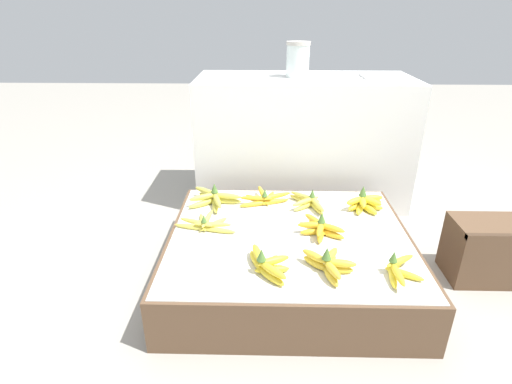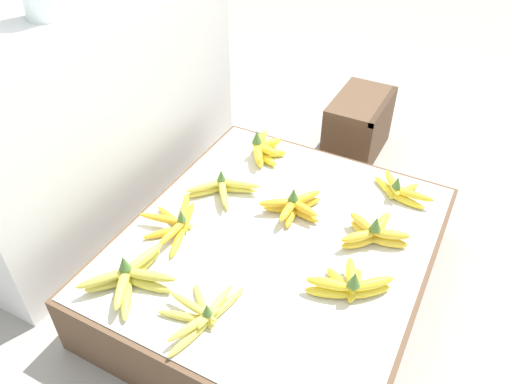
{
  "view_description": "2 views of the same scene",
  "coord_description": "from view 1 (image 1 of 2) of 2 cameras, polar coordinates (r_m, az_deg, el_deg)",
  "views": [
    {
      "loc": [
        -0.11,
        -1.48,
        1.11
      ],
      "look_at": [
        -0.15,
        0.13,
        0.36
      ],
      "focal_mm": 28.0,
      "sensor_mm": 36.0,
      "label": 1
    },
    {
      "loc": [
        -1.01,
        -0.46,
        1.32
      ],
      "look_at": [
        0.05,
        0.1,
        0.34
      ],
      "focal_mm": 35.0,
      "sensor_mm": 36.0,
      "label": 2
    }
  ],
  "objects": [
    {
      "name": "ground_plane",
      "position": [
        1.85,
        4.56,
        -11.94
      ],
      "size": [
        10.0,
        10.0,
        0.0
      ],
      "primitive_type": "plane",
      "color": "gray"
    },
    {
      "name": "display_platform",
      "position": [
        1.79,
        4.69,
        -9.07
      ],
      "size": [
        1.03,
        0.91,
        0.22
      ],
      "color": "brown",
      "rests_on": "ground_plane"
    },
    {
      "name": "back_vendor_table",
      "position": [
        2.46,
        6.61,
        7.34
      ],
      "size": [
        1.24,
        0.53,
        0.75
      ],
      "color": "white",
      "rests_on": "ground_plane"
    },
    {
      "name": "wooden_crate",
      "position": [
        2.05,
        30.53,
        -7.17
      ],
      "size": [
        0.36,
        0.22,
        0.27
      ],
      "color": "brown",
      "rests_on": "ground_plane"
    },
    {
      "name": "banana_bunch_front_midleft",
      "position": [
        1.48,
        1.55,
        -10.27
      ],
      "size": [
        0.16,
        0.23,
        0.11
      ],
      "color": "yellow",
      "rests_on": "display_platform"
    },
    {
      "name": "banana_bunch_front_midright",
      "position": [
        1.51,
        10.37,
        -10.05
      ],
      "size": [
        0.2,
        0.21,
        0.11
      ],
      "color": "gold",
      "rests_on": "display_platform"
    },
    {
      "name": "banana_bunch_front_right",
      "position": [
        1.55,
        19.62,
        -10.29
      ],
      "size": [
        0.14,
        0.22,
        0.09
      ],
      "color": "yellow",
      "rests_on": "display_platform"
    },
    {
      "name": "banana_bunch_middle_left",
      "position": [
        1.77,
        -7.17,
        -4.52
      ],
      "size": [
        0.28,
        0.18,
        0.08
      ],
      "color": "#DBCC4C",
      "rests_on": "display_platform"
    },
    {
      "name": "banana_bunch_middle_midright",
      "position": [
        1.73,
        9.14,
        -5.08
      ],
      "size": [
        0.2,
        0.2,
        0.1
      ],
      "color": "gold",
      "rests_on": "display_platform"
    },
    {
      "name": "banana_bunch_back_left",
      "position": [
        1.97,
        -6.08,
        -0.9
      ],
      "size": [
        0.26,
        0.24,
        0.1
      ],
      "color": "gold",
      "rests_on": "display_platform"
    },
    {
      "name": "banana_bunch_back_midleft",
      "position": [
        1.98,
        1.18,
        -0.9
      ],
      "size": [
        0.26,
        0.2,
        0.09
      ],
      "color": "gold",
      "rests_on": "display_platform"
    },
    {
      "name": "banana_bunch_back_midright",
      "position": [
        1.95,
        7.56,
        -1.39
      ],
      "size": [
        0.16,
        0.23,
        0.09
      ],
      "color": "#DBCC4C",
      "rests_on": "display_platform"
    },
    {
      "name": "banana_bunch_back_right",
      "position": [
        1.98,
        15.33,
        -1.52
      ],
      "size": [
        0.2,
        0.15,
        0.11
      ],
      "color": "yellow",
      "rests_on": "display_platform"
    },
    {
      "name": "glass_jar",
      "position": [
        2.36,
        6.0,
        18.33
      ],
      "size": [
        0.14,
        0.14,
        0.19
      ],
      "color": "silver",
      "rests_on": "back_vendor_table"
    },
    {
      "name": "foam_tray_white",
      "position": [
        2.45,
        17.92,
        15.49
      ],
      "size": [
        0.25,
        0.18,
        0.02
      ],
      "color": "white",
      "rests_on": "back_vendor_table"
    },
    {
      "name": "foam_tray_dark",
      "position": [
        2.37,
        -3.46,
        16.3
      ],
      "size": [
        0.28,
        0.17,
        0.02
      ],
      "color": "white",
      "rests_on": "back_vendor_table"
    }
  ]
}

